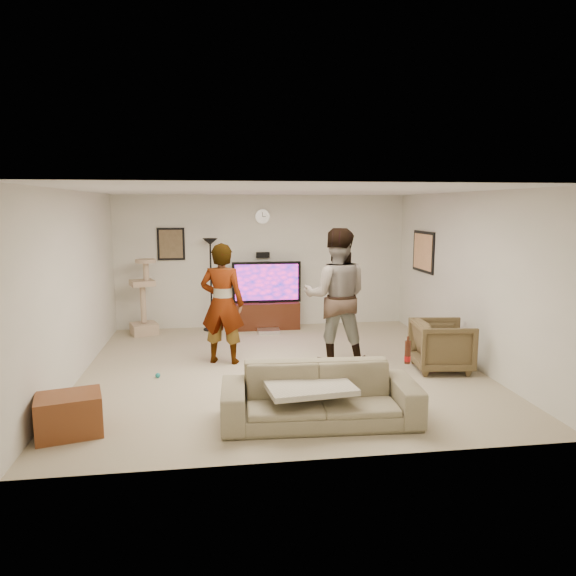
{
  "coord_description": "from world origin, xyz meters",
  "views": [
    {
      "loc": [
        -0.91,
        -7.15,
        2.3
      ],
      "look_at": [
        0.13,
        0.2,
        1.13
      ],
      "focal_mm": 32.64,
      "sensor_mm": 36.0,
      "label": 1
    }
  ],
  "objects": [
    {
      "name": "floor",
      "position": [
        0.0,
        0.0,
        -0.01
      ],
      "size": [
        5.5,
        5.5,
        0.02
      ],
      "primitive_type": "cube",
      "color": "tan",
      "rests_on": "ground"
    },
    {
      "name": "ceiling",
      "position": [
        0.0,
        0.0,
        2.51
      ],
      "size": [
        5.5,
        5.5,
        0.02
      ],
      "primitive_type": "cube",
      "color": "silver",
      "rests_on": "wall_back"
    },
    {
      "name": "wall_back",
      "position": [
        0.0,
        2.75,
        1.25
      ],
      "size": [
        5.5,
        0.04,
        2.5
      ],
      "primitive_type": "cube",
      "color": "silver",
      "rests_on": "floor"
    },
    {
      "name": "wall_front",
      "position": [
        0.0,
        -2.75,
        1.25
      ],
      "size": [
        5.5,
        0.04,
        2.5
      ],
      "primitive_type": "cube",
      "color": "silver",
      "rests_on": "floor"
    },
    {
      "name": "wall_left",
      "position": [
        -2.75,
        0.0,
        1.25
      ],
      "size": [
        0.04,
        5.5,
        2.5
      ],
      "primitive_type": "cube",
      "color": "silver",
      "rests_on": "floor"
    },
    {
      "name": "wall_right",
      "position": [
        2.75,
        0.0,
        1.25
      ],
      "size": [
        0.04,
        5.5,
        2.5
      ],
      "primitive_type": "cube",
      "color": "silver",
      "rests_on": "floor"
    },
    {
      "name": "wall_clock",
      "position": [
        0.0,
        2.72,
        2.1
      ],
      "size": [
        0.26,
        0.04,
        0.26
      ],
      "primitive_type": "cylinder",
      "rotation": [
        1.57,
        0.0,
        0.0
      ],
      "color": "silver",
      "rests_on": "wall_back"
    },
    {
      "name": "wall_speaker",
      "position": [
        0.0,
        2.69,
        1.38
      ],
      "size": [
        0.25,
        0.1,
        0.1
      ],
      "primitive_type": "cube",
      "color": "black",
      "rests_on": "wall_back"
    },
    {
      "name": "picture_back",
      "position": [
        -1.7,
        2.73,
        1.6
      ],
      "size": [
        0.42,
        0.03,
        0.52
      ],
      "primitive_type": "cube",
      "color": "brown",
      "rests_on": "wall_back"
    },
    {
      "name": "picture_right",
      "position": [
        2.73,
        1.6,
        1.5
      ],
      "size": [
        0.03,
        0.78,
        0.62
      ],
      "primitive_type": "cube",
      "color": "tan",
      "rests_on": "wall_right"
    },
    {
      "name": "tv_stand",
      "position": [
        0.05,
        2.5,
        0.25
      ],
      "size": [
        1.21,
        0.45,
        0.51
      ],
      "primitive_type": "cube",
      "color": "#39180C",
      "rests_on": "floor"
    },
    {
      "name": "console_box",
      "position": [
        0.04,
        2.11,
        0.04
      ],
      "size": [
        0.4,
        0.3,
        0.07
      ],
      "primitive_type": "cube",
      "color": "silver",
      "rests_on": "floor"
    },
    {
      "name": "tv",
      "position": [
        0.05,
        2.5,
        0.89
      ],
      "size": [
        1.29,
        0.08,
        0.76
      ],
      "primitive_type": "cube",
      "color": "black",
      "rests_on": "tv_stand"
    },
    {
      "name": "tv_screen",
      "position": [
        0.05,
        2.46,
        0.89
      ],
      "size": [
        1.18,
        0.01,
        0.67
      ],
      "primitive_type": "cube",
      "color": "#E31A7B",
      "rests_on": "tv"
    },
    {
      "name": "floor_lamp",
      "position": [
        -0.98,
        2.51,
        0.85
      ],
      "size": [
        0.32,
        0.32,
        1.7
      ],
      "primitive_type": "cylinder",
      "color": "black",
      "rests_on": "floor"
    },
    {
      "name": "cat_tree",
      "position": [
        -2.2,
        2.36,
        0.69
      ],
      "size": [
        0.56,
        0.56,
        1.38
      ],
      "primitive_type": "cube",
      "rotation": [
        0.0,
        0.0,
        0.34
      ],
      "color": "tan",
      "rests_on": "floor"
    },
    {
      "name": "person_left",
      "position": [
        -0.81,
        0.41,
        0.89
      ],
      "size": [
        0.74,
        0.59,
        1.77
      ],
      "primitive_type": "imported",
      "rotation": [
        0.0,
        0.0,
        2.86
      ],
      "color": "#979797",
      "rests_on": "floor"
    },
    {
      "name": "person_right",
      "position": [
        0.83,
        0.17,
        0.99
      ],
      "size": [
        1.1,
        0.94,
        1.99
      ],
      "primitive_type": "imported",
      "rotation": [
        0.0,
        0.0,
        2.93
      ],
      "color": "teal",
      "rests_on": "floor"
    },
    {
      "name": "sofa",
      "position": [
        0.17,
        -1.92,
        0.3
      ],
      "size": [
        2.13,
        0.92,
        0.61
      ],
      "primitive_type": "imported",
      "rotation": [
        0.0,
        0.0,
        -0.05
      ],
      "color": "#786F55",
      "rests_on": "floor"
    },
    {
      "name": "throw_blanket",
      "position": [
        0.05,
        -1.92,
        0.41
      ],
      "size": [
        0.97,
        0.8,
        0.06
      ],
      "primitive_type": "cube",
      "rotation": [
        0.0,
        0.0,
        0.11
      ],
      "color": "beige",
      "rests_on": "sofa"
    },
    {
      "name": "beer_bottle",
      "position": [
        1.13,
        -1.92,
        0.73
      ],
      "size": [
        0.06,
        0.06,
        0.25
      ],
      "primitive_type": "cylinder",
      "color": "#491E0F",
      "rests_on": "sofa"
    },
    {
      "name": "armchair",
      "position": [
        2.23,
        -0.38,
        0.35
      ],
      "size": [
        0.86,
        0.84,
        0.71
      ],
      "primitive_type": "imported",
      "rotation": [
        0.0,
        0.0,
        1.46
      ],
      "color": "brown",
      "rests_on": "floor"
    },
    {
      "name": "side_table",
      "position": [
        -2.4,
        -1.87,
        0.21
      ],
      "size": [
        0.72,
        0.61,
        0.42
      ],
      "primitive_type": "cube",
      "rotation": [
        0.0,
        0.0,
        0.25
      ],
      "color": "brown",
      "rests_on": "floor"
    },
    {
      "name": "toy_ball",
      "position": [
        -1.7,
        -0.18,
        0.03
      ],
      "size": [
        0.07,
        0.07,
        0.07
      ],
      "primitive_type": "sphere",
      "color": "teal",
      "rests_on": "floor"
    }
  ]
}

